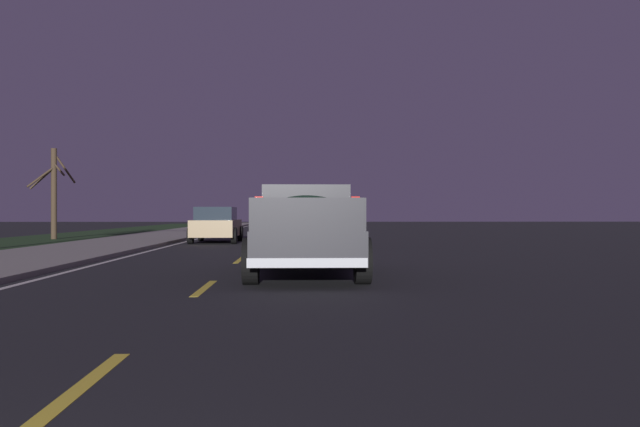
# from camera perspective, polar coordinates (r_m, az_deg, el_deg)

# --- Properties ---
(ground) EXTENTS (144.00, 144.00, 0.00)m
(ground) POSITION_cam_1_polar(r_m,az_deg,el_deg) (28.20, -5.13, -2.56)
(ground) COLOR black
(sidewalk_shoulder) EXTENTS (108.00, 4.00, 0.12)m
(sidewalk_shoulder) POSITION_cam_1_polar(r_m,az_deg,el_deg) (29.08, -16.42, -2.37)
(sidewalk_shoulder) COLOR gray
(sidewalk_shoulder) RESTS_ON ground
(grass_verge) EXTENTS (108.00, 6.00, 0.01)m
(grass_verge) POSITION_cam_1_polar(r_m,az_deg,el_deg) (30.72, -25.50, -2.35)
(grass_verge) COLOR #1E3819
(grass_verge) RESTS_ON ground
(lane_markings) EXTENTS (108.00, 3.54, 0.01)m
(lane_markings) POSITION_cam_1_polar(r_m,az_deg,el_deg) (30.62, -9.67, -2.35)
(lane_markings) COLOR yellow
(lane_markings) RESTS_ON ground
(pickup_truck) EXTENTS (5.43, 2.30, 1.87)m
(pickup_truck) POSITION_cam_1_polar(r_m,az_deg,el_deg) (13.76, -1.20, -1.19)
(pickup_truck) COLOR #232328
(pickup_truck) RESTS_ON ground
(sedan_silver) EXTENTS (4.41, 2.04, 1.54)m
(sedan_silver) POSITION_cam_1_polar(r_m,az_deg,el_deg) (25.26, -1.76, -1.08)
(sedan_silver) COLOR #B2B5BA
(sedan_silver) RESTS_ON ground
(sedan_tan) EXTENTS (4.40, 2.02, 1.54)m
(sedan_tan) POSITION_cam_1_polar(r_m,az_deg,el_deg) (29.40, -8.83, -0.93)
(sedan_tan) COLOR #9E845B
(sedan_tan) RESTS_ON ground
(bare_tree_far) EXTENTS (1.20, 2.05, 4.46)m
(bare_tree_far) POSITION_cam_1_polar(r_m,az_deg,el_deg) (35.23, -21.82, 1.81)
(bare_tree_far) COLOR #423323
(bare_tree_far) RESTS_ON ground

